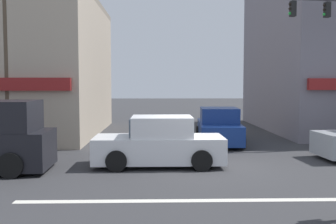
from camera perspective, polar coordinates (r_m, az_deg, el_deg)
name	(u,v)px	position (r m, az deg, el deg)	size (l,w,h in m)	color
ground_plane	(200,167)	(12.42, 4.64, -8.03)	(120.00, 120.00, 0.00)	#333335
lane_marking_stripe	(217,200)	(9.06, 7.07, -12.61)	(9.00, 0.24, 0.01)	silver
street_tree	(334,65)	(21.51, 22.91, 6.30)	(3.52, 3.52, 5.34)	#4C3823
utility_pole_near_left	(6,46)	(16.68, -22.41, 8.81)	(1.40, 0.22, 7.84)	brown
utility_pole_far_right	(330,54)	(24.12, 22.43, 7.77)	(1.40, 0.22, 8.28)	brown
sedan_approaching_near	(219,128)	(17.29, 7.39, -2.25)	(2.08, 4.20, 1.58)	navy
sedan_crossing_leftbound	(159,144)	(12.55, -1.25, -4.60)	(4.11, 1.89, 1.58)	silver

